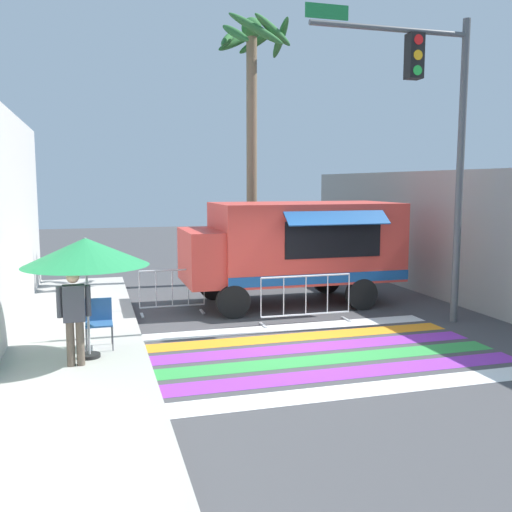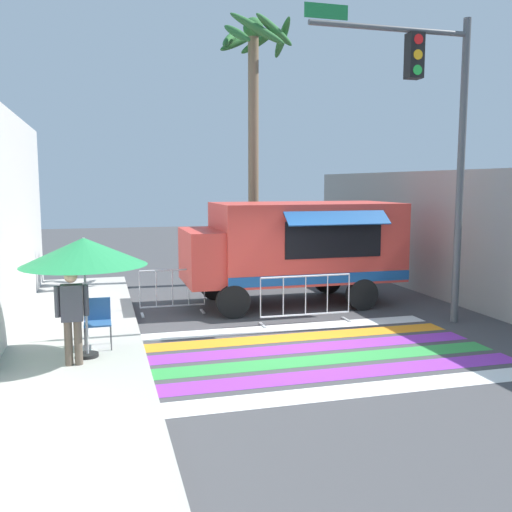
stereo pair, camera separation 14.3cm
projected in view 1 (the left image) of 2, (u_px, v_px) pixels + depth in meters
name	position (u px, v px, depth m)	size (l,w,h in m)	color
ground_plane	(305.00, 341.00, 11.14)	(60.00, 60.00, 0.00)	#424244
sidewalk_left	(15.00, 361.00, 9.68)	(4.40, 16.00, 0.14)	#A8A59E
concrete_wall_right	(440.00, 235.00, 15.14)	(0.20, 16.00, 3.40)	gray
crosswalk_painted	(321.00, 353.00, 10.36)	(6.40, 4.36, 0.01)	white
food_truck	(289.00, 244.00, 14.35)	(5.37, 2.81, 2.58)	#D13D33
traffic_signal_pole	(436.00, 120.00, 11.98)	(3.70, 0.29, 6.51)	#515456
patio_umbrella	(86.00, 252.00, 9.42)	(2.08, 2.08, 2.04)	black
folding_chair	(99.00, 318.00, 10.21)	(0.47, 0.47, 0.87)	#4C4C51
vendor_person	(74.00, 313.00, 9.12)	(0.53, 0.21, 1.56)	brown
barricade_front	(306.00, 299.00, 12.53)	(2.09, 0.44, 1.07)	#B7BABF
barricade_side	(172.00, 293.00, 13.38)	(1.54, 0.44, 1.07)	#B7BABF
palm_tree	(253.00, 95.00, 16.88)	(2.25, 2.30, 7.87)	#7A664C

